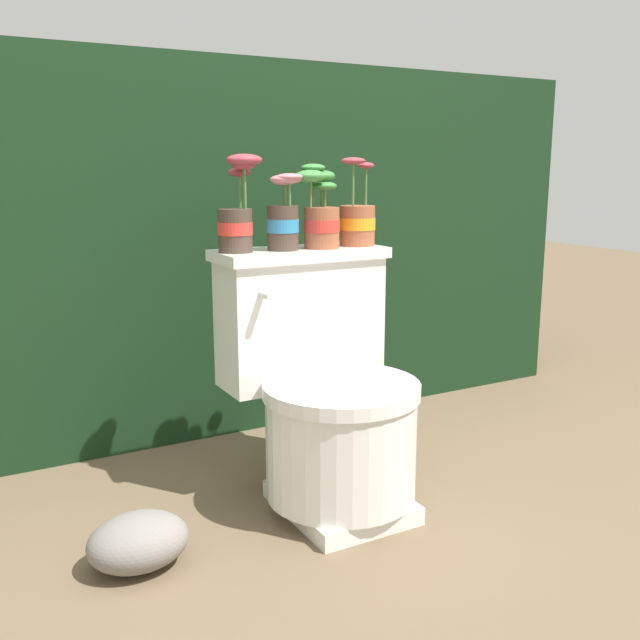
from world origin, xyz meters
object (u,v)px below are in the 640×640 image
toilet (325,395)px  potted_plant_left (237,215)px  potted_plant_middle (320,214)px  potted_plant_midleft (284,217)px  potted_plant_midright (357,220)px  garden_stone (138,542)px

toilet → potted_plant_left: 0.54m
potted_plant_middle → potted_plant_midleft: bearing=179.6°
potted_plant_midright → garden_stone: bearing=-162.3°
potted_plant_middle → potted_plant_midright: bearing=3.0°
toilet → potted_plant_midleft: potted_plant_midleft is taller
potted_plant_left → potted_plant_middle: 0.24m
toilet → garden_stone: bearing=-169.8°
potted_plant_left → potted_plant_middle: size_ratio=1.11×
potted_plant_midleft → garden_stone: bearing=-155.2°
potted_plant_left → potted_plant_midright: size_ratio=1.03×
potted_plant_middle → garden_stone: potted_plant_middle is taller
potted_plant_left → potted_plant_midright: (0.37, -0.01, -0.02)m
toilet → potted_plant_midright: (0.18, 0.13, 0.46)m
potted_plant_midright → garden_stone: potted_plant_midright is taller
potted_plant_midright → potted_plant_middle: bearing=-177.0°
potted_plant_midright → potted_plant_left: bearing=177.7°
potted_plant_midleft → garden_stone: (-0.50, -0.23, -0.71)m
potted_plant_left → potted_plant_midleft: 0.13m
potted_plant_left → garden_stone: (-0.37, -0.25, -0.72)m
potted_plant_midleft → potted_plant_middle: 0.11m
toilet → potted_plant_midleft: 0.50m
toilet → potted_plant_middle: (0.06, 0.13, 0.48)m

